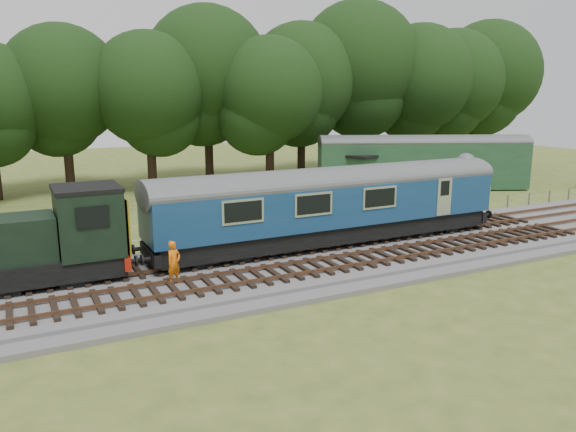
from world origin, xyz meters
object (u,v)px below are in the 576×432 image
dmu_railcar (332,199)px  worker (174,263)px  shunter_loco (14,247)px  parked_coach (423,160)px

dmu_railcar → worker: size_ratio=10.47×
dmu_railcar → shunter_loco: bearing=180.0°
worker → parked_coach: (24.28, 14.45, 1.16)m
parked_coach → worker: bearing=-125.4°
shunter_loco → parked_coach: bearing=22.3°
worker → dmu_railcar: bearing=-13.4°
dmu_railcar → parked_coach: (15.81, 12.17, -0.23)m
dmu_railcar → shunter_loco: (-13.93, 0.00, -0.63)m
dmu_railcar → shunter_loco: dmu_railcar is taller
dmu_railcar → parked_coach: 19.95m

